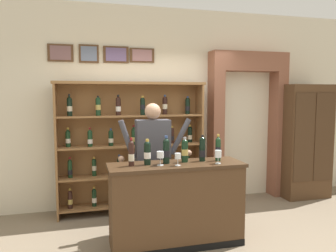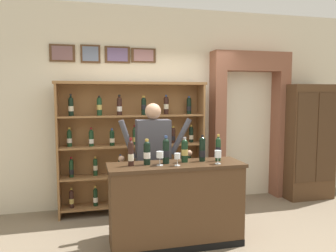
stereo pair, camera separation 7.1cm
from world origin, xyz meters
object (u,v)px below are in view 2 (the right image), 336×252
Objects in this scene: tasting_bottle_chianti at (147,152)px; tasting_bottle_bianco at (166,151)px; tasting_bottle_grappa at (185,150)px; wine_shelf at (133,143)px; tasting_bottle_vin_santo at (218,148)px; wine_glass_spare at (218,154)px; tasting_bottle_super_tuscan at (131,153)px; tasting_bottle_prosecco at (202,149)px; wine_glass_center at (177,157)px; shopkeeper at (153,152)px; tasting_counter at (176,204)px; side_cabinet at (308,142)px; wine_glass_right at (160,155)px.

tasting_bottle_chianti is 0.91× the size of tasting_bottle_bianco.
tasting_bottle_grappa reaches higher than tasting_bottle_chianti.
tasting_bottle_vin_santo is at bearing -55.20° from wine_shelf.
wine_glass_spare is at bearing -28.67° from tasting_bottle_grappa.
tasting_bottle_bianco reaches higher than tasting_bottle_vin_santo.
tasting_bottle_vin_santo is (1.08, 0.03, 0.01)m from tasting_bottle_super_tuscan.
tasting_bottle_grappa is 0.92× the size of tasting_bottle_vin_santo.
tasting_bottle_bianco reaches higher than tasting_bottle_super_tuscan.
tasting_bottle_prosecco is (0.69, 0.03, 0.00)m from tasting_bottle_chianti.
tasting_bottle_chianti reaches higher than wine_glass_center.
shopkeeper is at bearing 136.47° from wine_glass_spare.
shopkeeper is (-0.18, 0.48, 0.56)m from tasting_counter.
shopkeeper is at bearing -165.82° from side_cabinet.
shopkeeper is (-2.88, -0.73, 0.06)m from side_cabinet.
tasting_bottle_chianti reaches higher than wine_glass_right.
shopkeeper is 10.38× the size of wine_glass_right.
wine_shelf is at bearing 101.04° from shopkeeper.
tasting_counter is 0.66m from tasting_bottle_grappa.
tasting_bottle_bianco is at bearing 164.03° from wine_glass_spare.
wine_glass_right is (-2.91, -1.26, 0.12)m from side_cabinet.
tasting_bottle_grappa is at bearing 25.68° from tasting_counter.
wine_shelf reaches higher than tasting_counter.
shopkeeper is 5.26× the size of tasting_bottle_prosecco.
wine_shelf is 0.83m from shopkeeper.
side_cabinet is 2.47m from tasting_bottle_vin_santo.
tasting_bottle_chianti is (-0.01, -1.27, 0.07)m from wine_shelf.
tasting_bottle_grappa is 2.08× the size of wine_glass_center.
tasting_bottle_grappa is (0.65, 0.05, 0.00)m from tasting_bottle_super_tuscan.
tasting_counter is 0.84m from tasting_bottle_super_tuscan.
tasting_bottle_grappa is 1.86× the size of wine_glass_right.
wine_glass_right is at bearing 172.95° from wine_glass_spare.
tasting_bottle_bianco is 2.06× the size of wine_glass_spare.
wine_glass_right is at bearing -161.92° from tasting_bottle_grappa.
tasting_bottle_super_tuscan is at bearing -159.63° from side_cabinet.
tasting_bottle_vin_santo is 2.01× the size of wine_glass_right.
wine_glass_spare is at bearing -113.19° from tasting_bottle_vin_santo.
tasting_counter is 0.61m from wine_glass_center.
wine_glass_right is (-0.68, 0.08, 0.00)m from wine_glass_spare.
side_cabinet is 2.83m from tasting_bottle_grappa.
tasting_bottle_bianco is at bearing 2.44° from tasting_bottle_chianti.
tasting_bottle_vin_santo is at bearing 0.57° from tasting_bottle_chianti.
wine_glass_spare is at bearing -2.23° from wine_glass_center.
wine_shelf is at bearing 89.62° from tasting_bottle_chianti.
tasting_bottle_super_tuscan is at bearing 169.98° from wine_glass_right.
wine_glass_spare is at bearing -60.58° from wine_shelf.
tasting_bottle_super_tuscan is 0.42m from tasting_bottle_bianco.
wine_glass_center reaches higher than tasting_counter.
tasting_bottle_vin_santo is (0.88, -1.27, 0.08)m from wine_shelf.
tasting_bottle_prosecco reaches higher than tasting_counter.
tasting_bottle_super_tuscan reaches higher than tasting_counter.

